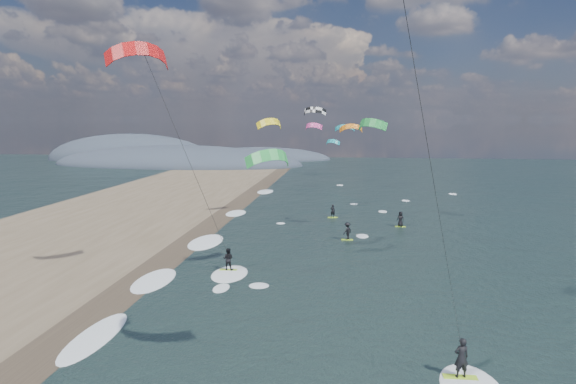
# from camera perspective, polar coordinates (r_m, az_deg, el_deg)

# --- Properties ---
(wet_sand_strip) EXTENTS (3.00, 240.00, 0.00)m
(wet_sand_strip) POSITION_cam_1_polar(r_m,az_deg,el_deg) (32.20, -20.80, -12.58)
(wet_sand_strip) COLOR #382D23
(wet_sand_strip) RESTS_ON ground
(coastal_hills) EXTENTS (80.00, 41.00, 15.00)m
(coastal_hills) POSITION_cam_1_polar(r_m,az_deg,el_deg) (133.49, -13.84, 3.46)
(coastal_hills) COLOR #3D4756
(coastal_hills) RESTS_ON ground
(kitesurfer_near_a) EXTENTS (8.02, 8.95, 17.29)m
(kitesurfer_near_a) POSITION_cam_1_polar(r_m,az_deg,el_deg) (15.84, 14.52, 15.91)
(kitesurfer_near_a) COLOR #A9E428
(kitesurfer_near_a) RESTS_ON ground
(kitesurfer_near_b) EXTENTS (7.07, 9.10, 16.39)m
(kitesurfer_near_b) POSITION_cam_1_polar(r_m,az_deg,el_deg) (32.07, -13.45, 7.43)
(kitesurfer_near_b) COLOR #A9E428
(kitesurfer_near_b) RESTS_ON ground
(far_kitesurfers) EXTENTS (8.42, 11.28, 1.71)m
(far_kitesurfers) POSITION_cam_1_polar(r_m,az_deg,el_deg) (49.60, 8.80, -3.74)
(far_kitesurfers) COLOR #A9E428
(far_kitesurfers) RESTS_ON ground
(bg_kite_field) EXTENTS (13.36, 69.43, 7.00)m
(bg_kite_field) POSITION_cam_1_polar(r_m,az_deg,el_deg) (69.85, 4.75, 7.67)
(bg_kite_field) COLOR orange
(bg_kite_field) RESTS_ON ground
(shoreline_surf) EXTENTS (2.40, 79.40, 0.11)m
(shoreline_surf) POSITION_cam_1_polar(r_m,az_deg,el_deg) (35.74, -15.49, -10.21)
(shoreline_surf) COLOR white
(shoreline_surf) RESTS_ON ground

